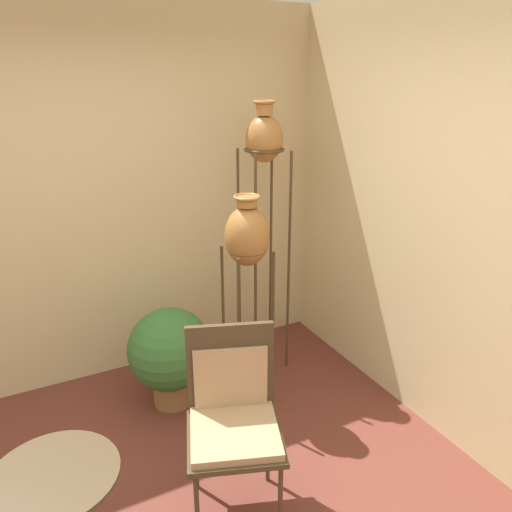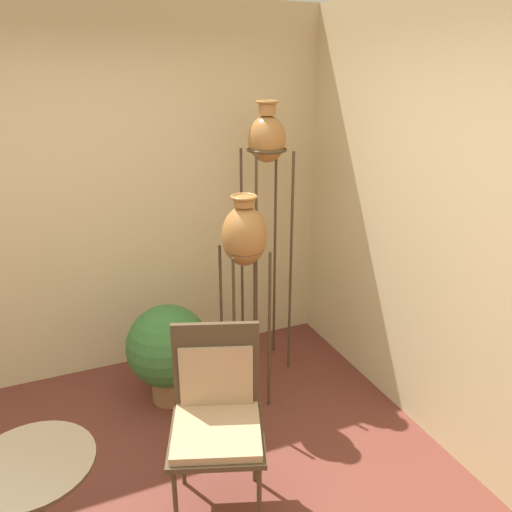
# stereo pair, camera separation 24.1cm
# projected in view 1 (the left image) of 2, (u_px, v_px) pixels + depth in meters

# --- Properties ---
(wall_back) EXTENTS (7.72, 0.06, 2.70)m
(wall_back) POSITION_uv_depth(u_px,v_px,m) (75.00, 205.00, 3.46)
(wall_back) COLOR beige
(wall_back) RESTS_ON ground_plane
(wall_right) EXTENTS (0.06, 7.72, 2.70)m
(wall_right) POSITION_uv_depth(u_px,v_px,m) (494.00, 243.00, 2.70)
(wall_right) COLOR beige
(wall_right) RESTS_ON ground_plane
(vase_stand_tall) EXTENTS (0.30, 0.30, 2.04)m
(vase_stand_tall) POSITION_uv_depth(u_px,v_px,m) (264.00, 151.00, 3.47)
(vase_stand_tall) COLOR #473823
(vase_stand_tall) RESTS_ON ground_plane
(vase_stand_medium) EXTENTS (0.29, 0.29, 1.50)m
(vase_stand_medium) POSITION_uv_depth(u_px,v_px,m) (247.00, 240.00, 3.18)
(vase_stand_medium) COLOR #473823
(vase_stand_medium) RESTS_ON ground_plane
(chair) EXTENTS (0.60, 0.59, 1.02)m
(chair) POSITION_uv_depth(u_px,v_px,m) (233.00, 410.00, 2.55)
(chair) COLOR #473823
(chair) RESTS_ON ground_plane
(side_table) EXTENTS (0.53, 0.53, 0.69)m
(side_table) POSITION_uv_depth(u_px,v_px,m) (59.00, 509.00, 2.09)
(side_table) COLOR #473823
(side_table) RESTS_ON ground_plane
(potted_plant) EXTENTS (0.58, 0.58, 0.72)m
(potted_plant) POSITION_uv_depth(u_px,v_px,m) (170.00, 352.00, 3.43)
(potted_plant) COLOR olive
(potted_plant) RESTS_ON ground_plane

